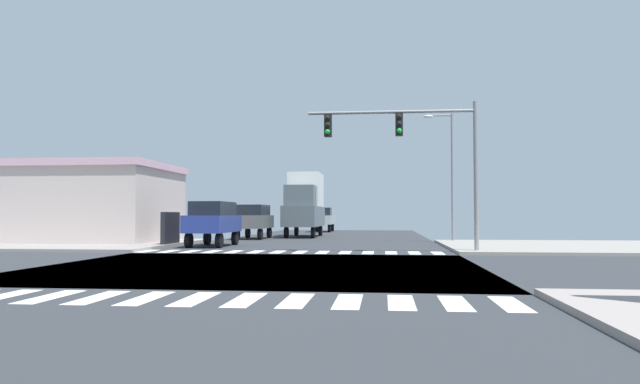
% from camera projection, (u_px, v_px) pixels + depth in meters
% --- Properties ---
extents(ground, '(90.00, 90.00, 0.05)m').
position_uv_depth(ground, '(260.00, 267.00, 18.80)').
color(ground, '#2D3034').
extents(sidewalk_corner_ne, '(12.00, 12.00, 0.14)m').
position_uv_depth(sidewalk_corner_ne, '(567.00, 247.00, 29.33)').
color(sidewalk_corner_ne, gray).
rests_on(sidewalk_corner_ne, ground).
extents(sidewalk_corner_nw, '(12.00, 12.00, 0.14)m').
position_uv_depth(sidewalk_corner_nw, '(72.00, 244.00, 32.12)').
color(sidewalk_corner_nw, gray).
rests_on(sidewalk_corner_nw, ground).
extents(crosswalk_near, '(13.50, 2.00, 0.01)m').
position_uv_depth(crosswalk_near, '(170.00, 299.00, 11.57)').
color(crosswalk_near, silver).
rests_on(crosswalk_near, ground).
extents(crosswalk_far, '(13.50, 2.00, 0.01)m').
position_uv_depth(crosswalk_far, '(289.00, 252.00, 26.08)').
color(crosswalk_far, silver).
rests_on(crosswalk_far, ground).
extents(traffic_signal_mast, '(7.37, 0.55, 6.56)m').
position_uv_depth(traffic_signal_mast, '(409.00, 141.00, 25.65)').
color(traffic_signal_mast, gray).
rests_on(traffic_signal_mast, ground).
extents(street_lamp, '(1.78, 0.32, 7.72)m').
position_uv_depth(street_lamp, '(448.00, 165.00, 35.20)').
color(street_lamp, gray).
rests_on(street_lamp, ground).
extents(bank_building, '(16.40, 8.00, 4.64)m').
position_uv_depth(bank_building, '(44.00, 203.00, 34.81)').
color(bank_building, beige).
rests_on(bank_building, ground).
extents(suv_nearside_1, '(1.96, 4.60, 2.34)m').
position_uv_depth(suv_nearside_1, '(254.00, 219.00, 40.71)').
color(suv_nearside_1, black).
rests_on(suv_nearside_1, ground).
extents(suv_farside_2, '(1.96, 4.60, 2.34)m').
position_uv_depth(suv_farside_2, '(213.00, 220.00, 30.99)').
color(suv_farside_2, black).
rests_on(suv_farside_2, ground).
extents(box_truck_queued_1, '(2.40, 7.20, 4.85)m').
position_uv_depth(box_truck_queued_1, '(305.00, 203.00, 44.53)').
color(box_truck_queued_1, black).
rests_on(box_truck_queued_1, ground).
extents(pickup_leading_2, '(2.00, 5.10, 2.35)m').
position_uv_depth(pickup_leading_2, '(323.00, 219.00, 57.65)').
color(pickup_leading_2, black).
rests_on(pickup_leading_2, ground).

